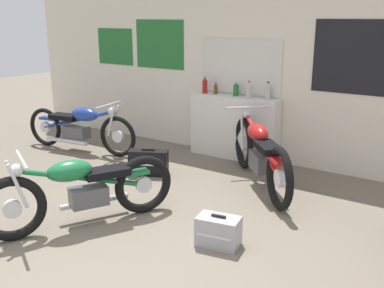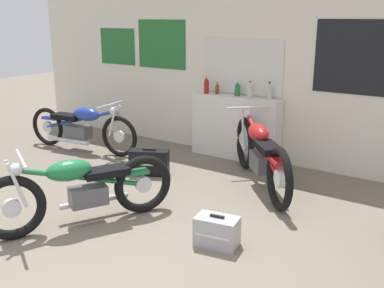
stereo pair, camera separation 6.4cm
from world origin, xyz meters
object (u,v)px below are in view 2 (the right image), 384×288
bottle_rightmost (269,92)px  hard_case_black (149,162)px  hard_case_silver (217,231)px  motorcycle_red (261,153)px  bottle_right_center (250,91)px  bottle_center (237,89)px  bottle_leftmost (206,86)px  bottle_left_center (217,89)px  motorcycle_green (81,189)px  motorcycle_blue (81,126)px

bottle_rightmost → hard_case_black: bottle_rightmost is taller
hard_case_silver → motorcycle_red: bearing=102.3°
bottle_right_center → hard_case_black: 1.83m
hard_case_silver → hard_case_black: (-1.85, 1.21, 0.03)m
bottle_center → bottle_right_center: bearing=-16.9°
bottle_leftmost → hard_case_black: bottle_leftmost is taller
bottle_left_center → motorcycle_red: size_ratio=0.11×
bottle_leftmost → hard_case_black: bearing=-93.6°
hard_case_black → bottle_right_center: bearing=56.9°
motorcycle_red → hard_case_black: size_ratio=2.95×
bottle_left_center → motorcycle_green: (0.16, -3.01, -0.65)m
bottle_leftmost → hard_case_silver: bottle_leftmost is taller
bottle_leftmost → bottle_rightmost: 1.05m
hard_case_black → bottle_center: bearing=66.6°
bottle_center → hard_case_black: size_ratio=0.40×
bottle_right_center → bottle_rightmost: bearing=17.4°
motorcycle_blue → hard_case_black: bearing=-9.6°
bottle_left_center → motorcycle_green: bearing=-87.0°
bottle_right_center → hard_case_silver: (0.98, -2.53, -0.95)m
motorcycle_red → hard_case_silver: 1.75m
hard_case_silver → hard_case_black: hard_case_black is taller
bottle_rightmost → hard_case_black: bearing=-128.8°
bottle_right_center → motorcycle_red: (0.61, -0.84, -0.65)m
bottle_center → bottle_rightmost: (0.53, 0.01, 0.01)m
bottle_right_center → motorcycle_blue: bearing=-157.7°
bottle_right_center → motorcycle_red: size_ratio=0.15×
motorcycle_green → motorcycle_red: size_ratio=1.10×
bottle_right_center → bottle_rightmost: bottle_right_center is taller
motorcycle_blue → motorcycle_red: bearing=3.6°
bottle_rightmost → motorcycle_blue: 3.10m
bottle_rightmost → hard_case_silver: bottle_rightmost is taller
bottle_center → motorcycle_blue: 2.63m
bottle_rightmost → motorcycle_blue: (-2.81, -1.13, -0.68)m
bottle_leftmost → bottle_left_center: bearing=11.8°
bottle_leftmost → motorcycle_red: (1.39, -0.86, -0.66)m
motorcycle_blue → bottle_rightmost: bearing=21.9°
bottle_leftmost → motorcycle_green: size_ratio=0.15×
motorcycle_green → bottle_center: bearing=86.4°
bottle_rightmost → motorcycle_green: bearing=-103.3°
bottle_center → hard_case_black: (-0.61, -1.40, -0.90)m
bottle_rightmost → hard_case_black: (-1.14, -1.41, -0.92)m
bottle_right_center → motorcycle_green: bearing=-98.6°
motorcycle_green → hard_case_black: bearing=104.5°
bottle_rightmost → bottle_leftmost: bearing=-176.4°
bottle_center → bottle_rightmost: 0.53m
bottle_right_center → bottle_leftmost: bearing=178.6°
bottle_left_center → bottle_rightmost: (0.87, 0.03, 0.03)m
bottle_leftmost → hard_case_silver: 3.24m
motorcycle_red → bottle_leftmost: bearing=148.2°
motorcycle_green → motorcycle_blue: size_ratio=0.88×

